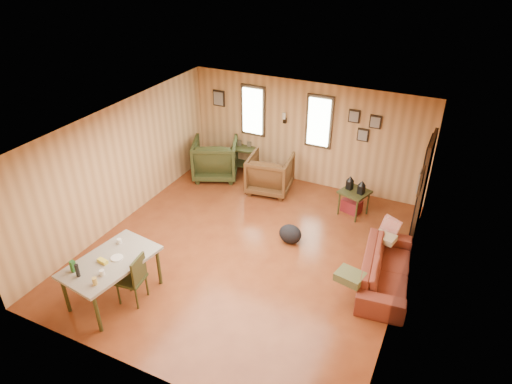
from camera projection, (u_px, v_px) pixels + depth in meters
room at (262, 190)px, 8.04m from camera, size 5.54×6.04×2.44m
sofa at (387, 265)px, 7.55m from camera, size 0.78×1.99×0.76m
recliner_brown at (270, 172)px, 10.21m from camera, size 1.04×0.99×0.95m
recliner_green at (215, 157)px, 10.78m from camera, size 1.30×1.27×1.04m
end_table at (245, 154)px, 11.11m from camera, size 0.72×0.68×0.78m
side_table at (355, 190)px, 9.29m from camera, size 0.67×0.67×0.85m
cooler at (352, 206)px, 9.60m from camera, size 0.45×0.37×0.27m
backpack at (290, 234)px, 8.63m from camera, size 0.46×0.36×0.38m
sofa_pillows at (370, 253)px, 7.61m from camera, size 0.74×1.85×0.38m
dining_table at (110, 264)px, 7.09m from camera, size 1.07×1.57×0.96m
dining_chair at (134, 277)px, 7.12m from camera, size 0.45×0.45×0.87m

